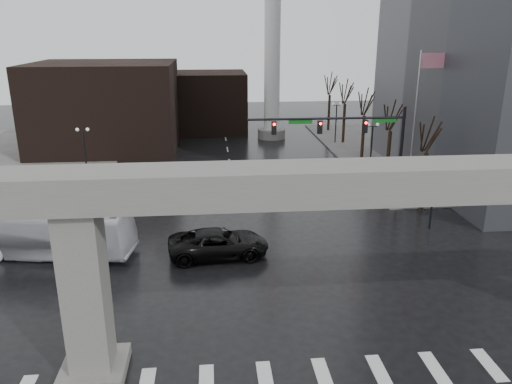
# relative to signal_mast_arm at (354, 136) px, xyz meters

# --- Properties ---
(ground) EXTENTS (160.00, 160.00, 0.00)m
(ground) POSITION_rel_signal_mast_arm_xyz_m (-8.99, -18.80, -5.83)
(ground) COLOR black
(ground) RESTS_ON ground
(sidewalk_ne) EXTENTS (28.00, 36.00, 0.15)m
(sidewalk_ne) POSITION_rel_signal_mast_arm_xyz_m (17.01, 17.20, -5.75)
(sidewalk_ne) COLOR slate
(sidewalk_ne) RESTS_ON ground
(elevated_guideway) EXTENTS (48.00, 2.60, 8.70)m
(elevated_guideway) POSITION_rel_signal_mast_arm_xyz_m (-7.73, -18.80, 1.05)
(elevated_guideway) COLOR gray
(elevated_guideway) RESTS_ON ground
(building_far_left) EXTENTS (16.00, 14.00, 10.00)m
(building_far_left) POSITION_rel_signal_mast_arm_xyz_m (-22.99, 23.20, -0.83)
(building_far_left) COLOR black
(building_far_left) RESTS_ON ground
(building_far_mid) EXTENTS (10.00, 10.00, 8.00)m
(building_far_mid) POSITION_rel_signal_mast_arm_xyz_m (-10.99, 33.20, -1.83)
(building_far_mid) COLOR black
(building_far_mid) RESTS_ON ground
(smokestack) EXTENTS (3.60, 3.60, 30.00)m
(smokestack) POSITION_rel_signal_mast_arm_xyz_m (-2.99, 27.20, 7.52)
(smokestack) COLOR silver
(smokestack) RESTS_ON ground
(signal_mast_arm) EXTENTS (12.12, 0.43, 8.00)m
(signal_mast_arm) POSITION_rel_signal_mast_arm_xyz_m (0.00, 0.00, 0.00)
(signal_mast_arm) COLOR black
(signal_mast_arm) RESTS_ON ground
(flagpole_assembly) EXTENTS (2.06, 0.12, 12.00)m
(flagpole_assembly) POSITION_rel_signal_mast_arm_xyz_m (6.30, 3.20, 1.70)
(flagpole_assembly) COLOR silver
(flagpole_assembly) RESTS_ON ground
(lamp_right_0) EXTENTS (1.22, 0.32, 5.11)m
(lamp_right_0) POSITION_rel_signal_mast_arm_xyz_m (4.51, -4.80, -2.36)
(lamp_right_0) COLOR black
(lamp_right_0) RESTS_ON ground
(lamp_right_1) EXTENTS (1.22, 0.32, 5.11)m
(lamp_right_1) POSITION_rel_signal_mast_arm_xyz_m (4.51, 9.20, -2.36)
(lamp_right_1) COLOR black
(lamp_right_1) RESTS_ON ground
(lamp_right_2) EXTENTS (1.22, 0.32, 5.11)m
(lamp_right_2) POSITION_rel_signal_mast_arm_xyz_m (4.51, 23.20, -2.36)
(lamp_right_2) COLOR black
(lamp_right_2) RESTS_ON ground
(lamp_left_0) EXTENTS (1.22, 0.32, 5.11)m
(lamp_left_0) POSITION_rel_signal_mast_arm_xyz_m (-22.49, -4.80, -2.36)
(lamp_left_0) COLOR black
(lamp_left_0) RESTS_ON ground
(lamp_left_1) EXTENTS (1.22, 0.32, 5.11)m
(lamp_left_1) POSITION_rel_signal_mast_arm_xyz_m (-22.49, 9.20, -2.36)
(lamp_left_1) COLOR black
(lamp_left_1) RESTS_ON ground
(lamp_left_2) EXTENTS (1.22, 0.32, 5.11)m
(lamp_left_2) POSITION_rel_signal_mast_arm_xyz_m (-22.49, 23.20, -2.36)
(lamp_left_2) COLOR black
(lamp_left_2) RESTS_ON ground
(tree_right_0) EXTENTS (1.09, 1.58, 7.50)m
(tree_right_0) POSITION_rel_signal_mast_arm_xyz_m (5.54, -0.78, -3.04)
(tree_right_0) COLOR black
(tree_right_0) RESTS_ON ground
(tree_right_1) EXTENTS (1.09, 1.61, 7.67)m
(tree_right_1) POSITION_rel_signal_mast_arm_xyz_m (5.54, 7.22, -2.98)
(tree_right_1) COLOR black
(tree_right_1) RESTS_ON ground
(tree_right_2) EXTENTS (1.10, 1.63, 7.85)m
(tree_right_2) POSITION_rel_signal_mast_arm_xyz_m (5.54, 15.22, -2.91)
(tree_right_2) COLOR black
(tree_right_2) RESTS_ON ground
(tree_right_3) EXTENTS (1.11, 1.66, 8.02)m
(tree_right_3) POSITION_rel_signal_mast_arm_xyz_m (5.54, 23.22, -2.85)
(tree_right_3) COLOR black
(tree_right_3) RESTS_ON ground
(tree_right_4) EXTENTS (1.12, 1.69, 8.19)m
(tree_right_4) POSITION_rel_signal_mast_arm_xyz_m (5.54, 31.22, -2.79)
(tree_right_4) COLOR black
(tree_right_4) RESTS_ON ground
(pickup_truck) EXTENTS (6.45, 3.37, 1.73)m
(pickup_truck) POSITION_rel_signal_mast_arm_xyz_m (-10.64, -8.01, -4.96)
(pickup_truck) COLOR black
(pickup_truck) RESTS_ON ground
(city_bus) EXTENTS (12.06, 4.59, 3.28)m
(city_bus) POSITION_rel_signal_mast_arm_xyz_m (-21.79, -6.80, -4.19)
(city_bus) COLOR silver
(city_bus) RESTS_ON ground
(far_car) EXTENTS (2.37, 4.42, 1.43)m
(far_car) POSITION_rel_signal_mast_arm_xyz_m (-11.28, 8.01, -5.11)
(far_car) COLOR black
(far_car) RESTS_ON ground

